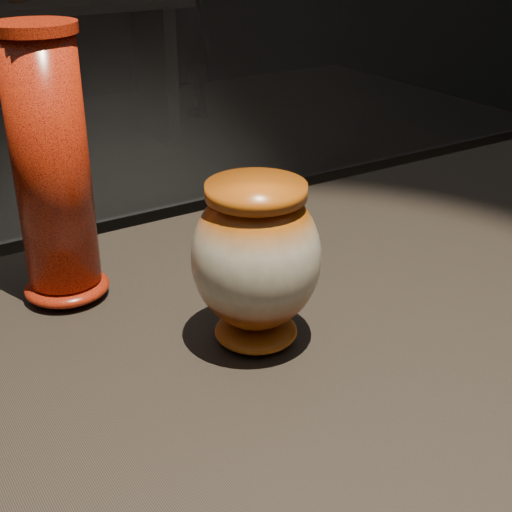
{
  "coord_description": "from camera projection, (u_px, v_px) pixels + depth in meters",
  "views": [
    {
      "loc": [
        -0.46,
        -0.62,
        1.37
      ],
      "look_at": [
        -0.07,
        0.0,
        1.01
      ],
      "focal_mm": 50.0,
      "sensor_mm": 36.0,
      "label": 1
    }
  ],
  "objects": [
    {
      "name": "display_plinth",
      "position": [
        299.0,
        486.0,
        1.01
      ],
      "size": [
        2.0,
        0.8,
        0.9
      ],
      "color": "black",
      "rests_on": "ground"
    },
    {
      "name": "visitor",
      "position": [
        177.0,
        8.0,
        4.8
      ],
      "size": [
        0.65,
        0.51,
        1.55
      ],
      "primitive_type": "imported",
      "rotation": [
        0.0,
        0.0,
        3.42
      ],
      "color": "black",
      "rests_on": "ground"
    },
    {
      "name": "back_shelf",
      "position": [
        18.0,
        52.0,
        4.09
      ],
      "size": [
        2.0,
        0.6,
        0.9
      ],
      "color": "black",
      "rests_on": "ground"
    },
    {
      "name": "main_vase",
      "position": [
        256.0,
        259.0,
        0.81
      ],
      "size": [
        0.19,
        0.19,
        0.2
      ],
      "rotation": [
        0.0,
        0.0,
        0.32
      ],
      "color": "maroon",
      "rests_on": "display_plinth"
    },
    {
      "name": "tall_vase",
      "position": [
        52.0,
        175.0,
        0.88
      ],
      "size": [
        0.14,
        0.14,
        0.36
      ],
      "rotation": [
        0.0,
        0.0,
        -0.31
      ],
      "color": "red",
      "rests_on": "display_plinth"
    }
  ]
}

